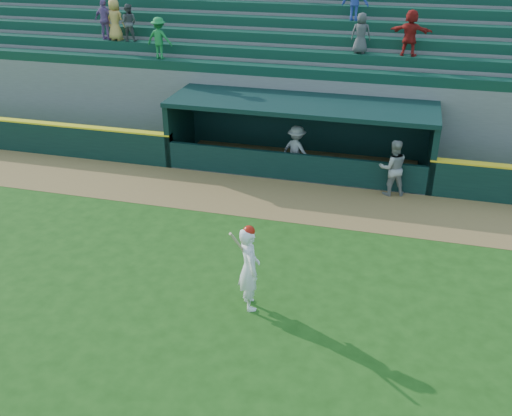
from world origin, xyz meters
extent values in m
plane|color=#1C4611|center=(0.00, 0.00, 0.00)|extent=(120.00, 120.00, 0.00)
cube|color=olive|center=(0.00, 4.90, 0.01)|extent=(40.00, 3.00, 0.01)
imported|color=gray|center=(3.36, 6.23, 0.94)|extent=(1.08, 0.94, 1.88)
imported|color=gray|center=(-0.01, 7.15, 0.88)|extent=(1.31, 1.07, 1.76)
cube|color=slate|center=(0.00, 7.70, 0.02)|extent=(9.00, 2.60, 0.04)
cube|color=black|center=(-4.60, 7.70, 1.15)|extent=(0.20, 2.60, 2.30)
cube|color=black|center=(4.60, 7.70, 1.15)|extent=(0.20, 2.60, 2.30)
cube|color=black|center=(0.00, 9.00, 1.15)|extent=(9.40, 0.20, 2.30)
cube|color=black|center=(0.00, 7.70, 2.38)|extent=(9.40, 2.80, 0.16)
cube|color=black|center=(0.00, 6.48, 0.50)|extent=(9.00, 0.16, 1.00)
cube|color=brown|center=(0.00, 8.50, 0.25)|extent=(8.40, 0.45, 0.10)
cube|color=slate|center=(0.00, 9.53, 1.46)|extent=(34.00, 0.85, 2.91)
cube|color=#0F3828|center=(0.00, 9.41, 3.09)|extent=(34.00, 0.60, 0.36)
cube|color=slate|center=(0.00, 10.38, 1.68)|extent=(34.00, 0.85, 3.36)
cube|color=#0F3828|center=(0.00, 10.26, 3.54)|extent=(34.00, 0.60, 0.36)
cube|color=slate|center=(0.00, 11.22, 1.91)|extent=(34.00, 0.85, 3.81)
cube|color=#0F3828|center=(0.00, 11.11, 3.99)|extent=(34.00, 0.60, 0.36)
cube|color=slate|center=(0.00, 12.07, 2.13)|extent=(34.00, 0.85, 4.26)
cube|color=#0F3828|center=(0.00, 11.96, 4.44)|extent=(34.00, 0.60, 0.36)
cube|color=slate|center=(0.00, 12.93, 2.35)|extent=(34.00, 0.85, 4.71)
cube|color=#0F3828|center=(0.00, 12.81, 4.89)|extent=(34.00, 0.60, 0.36)
cube|color=slate|center=(0.00, 13.78, 2.58)|extent=(34.00, 0.85, 5.16)
cube|color=slate|center=(0.00, 14.62, 2.80)|extent=(34.00, 0.85, 5.61)
cube|color=slate|center=(0.00, 15.20, 2.80)|extent=(34.50, 0.30, 5.61)
imported|color=maroon|center=(3.39, 10.28, 4.53)|extent=(1.56, 0.72, 1.62)
imported|color=#4B4B4B|center=(-7.64, 10.28, 4.44)|extent=(0.74, 0.59, 1.43)
imported|color=#1C7F37|center=(-5.97, 9.43, 4.05)|extent=(1.03, 0.62, 1.56)
imported|color=gold|center=(-8.23, 10.28, 4.52)|extent=(0.85, 0.62, 1.59)
imported|color=#7B5694|center=(-8.69, 10.28, 4.51)|extent=(0.96, 0.48, 1.57)
imported|color=#464646|center=(1.65, 10.28, 4.44)|extent=(0.72, 0.49, 1.44)
imported|color=white|center=(0.50, -0.88, 1.04)|extent=(0.80, 0.90, 2.07)
sphere|color=#B01809|center=(0.50, -0.88, 2.00)|extent=(0.27, 0.27, 0.27)
cylinder|color=#CEB384|center=(0.32, -1.10, 1.77)|extent=(0.31, 0.45, 0.76)
camera|label=1|loc=(3.49, -11.43, 8.13)|focal=40.00mm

